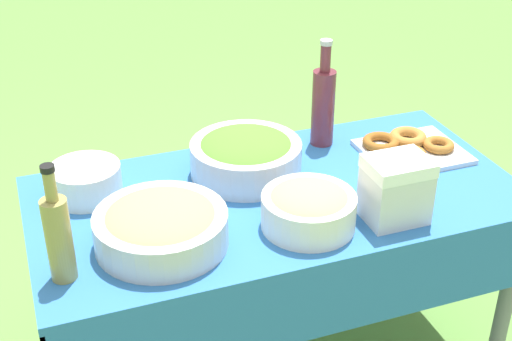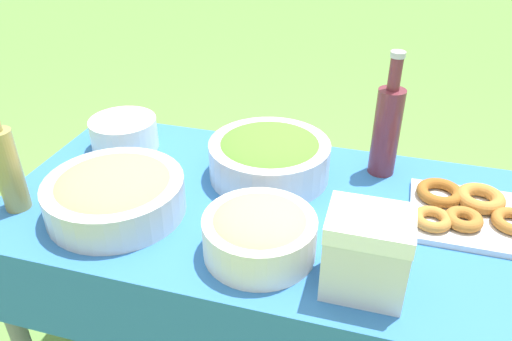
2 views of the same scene
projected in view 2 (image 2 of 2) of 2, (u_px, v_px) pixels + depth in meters
name	position (u px, v px, depth m)	size (l,w,h in m)	color
picnic_table	(272.00, 236.00, 1.35)	(1.42, 0.72, 0.71)	#2D6BB2
salad_bowl	(269.00, 156.00, 1.39)	(0.34, 0.34, 0.13)	silver
pasta_bowl	(260.00, 232.00, 1.11)	(0.26, 0.26, 0.12)	white
donut_platter	(470.00, 211.00, 1.24)	(0.33, 0.27, 0.05)	silver
plate_stack	(124.00, 134.00, 1.54)	(0.20, 0.20, 0.10)	white
olive_oil_bottle	(7.00, 166.00, 1.23)	(0.06, 0.06, 0.31)	#998E4C
wine_bottle	(387.00, 128.00, 1.37)	(0.08, 0.08, 0.36)	maroon
bread_bowl	(115.00, 192.00, 1.25)	(0.35, 0.35, 0.11)	silver
cooler_box	(366.00, 253.00, 1.00)	(0.17, 0.13, 0.18)	silver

